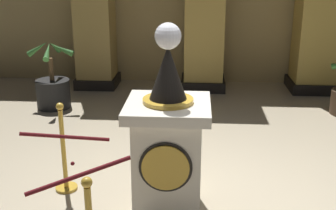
# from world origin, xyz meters

# --- Properties ---
(ground_plane) EXTENTS (11.33, 11.33, 0.00)m
(ground_plane) POSITION_xyz_m (0.00, 0.00, 0.00)
(ground_plane) COLOR beige
(pedestal_clock) EXTENTS (0.78, 0.78, 1.89)m
(pedestal_clock) POSITION_xyz_m (-0.39, -0.30, 0.73)
(pedestal_clock) COLOR silver
(pedestal_clock) RESTS_ON ground_plane
(stanchion_near) EXTENTS (0.24, 0.24, 1.01)m
(stanchion_near) POSITION_xyz_m (-1.54, 0.09, 0.35)
(stanchion_near) COLOR gold
(stanchion_near) RESTS_ON ground_plane
(velvet_rope) EXTENTS (1.12, 1.14, 0.22)m
(velvet_rope) POSITION_xyz_m (-1.21, -0.68, 0.79)
(velvet_rope) COLOR #591419
(potted_palm_left) EXTENTS (0.82, 0.81, 1.18)m
(potted_palm_left) POSITION_xyz_m (-2.58, 2.84, 0.32)
(potted_palm_left) COLOR black
(potted_palm_left) RESTS_ON ground_plane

